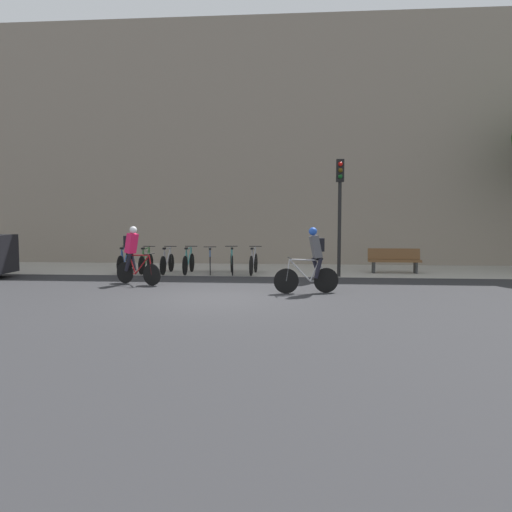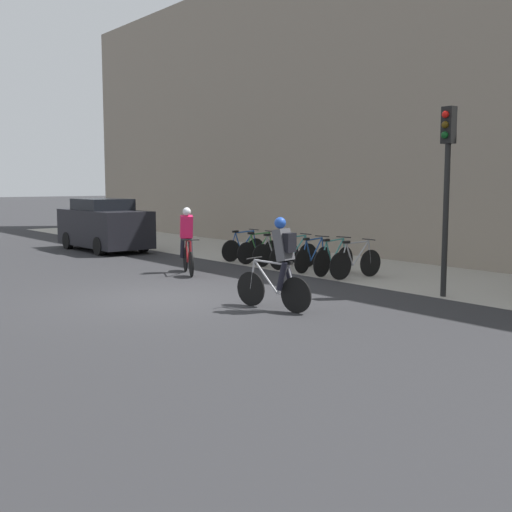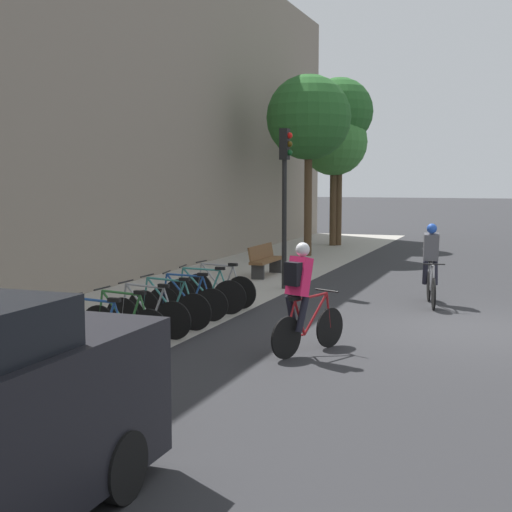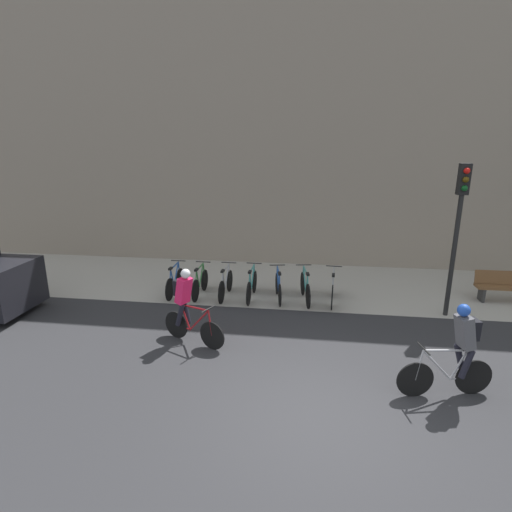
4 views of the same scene
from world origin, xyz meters
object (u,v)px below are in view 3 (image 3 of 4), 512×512
at_px(parked_bike_3, 169,307).
at_px(traffic_light_pole, 285,179).
at_px(parked_bike_2, 148,315).
at_px(parked_bike_1, 124,323).
at_px(cyclist_pink, 302,295).
at_px(parked_bike_5, 204,294).
at_px(cyclist_grey, 431,262).
at_px(parked_bike_6, 219,288).
at_px(parked_bike_0, 98,333).
at_px(bench, 265,259).
at_px(parked_bike_4, 187,301).

relative_size(parked_bike_3, traffic_light_pole, 0.44).
bearing_deg(parked_bike_2, parked_bike_1, 179.96).
relative_size(parked_bike_1, traffic_light_pole, 0.41).
bearing_deg(cyclist_pink, traffic_light_pole, 20.26).
bearing_deg(parked_bike_5, cyclist_grey, -56.72).
height_order(parked_bike_1, traffic_light_pole, traffic_light_pole).
xyz_separation_m(parked_bike_1, traffic_light_pole, (6.92, -0.50, 2.35)).
relative_size(parked_bike_6, traffic_light_pole, 0.43).
height_order(cyclist_pink, parked_bike_5, cyclist_pink).
distance_m(cyclist_pink, traffic_light_pole, 7.07).
bearing_deg(parked_bike_0, cyclist_pink, -65.86).
distance_m(cyclist_pink, parked_bike_6, 4.51).
height_order(cyclist_pink, parked_bike_0, cyclist_pink).
height_order(cyclist_grey, parked_bike_3, cyclist_grey).
xyz_separation_m(cyclist_grey, parked_bike_0, (-6.70, 4.21, -0.55)).
bearing_deg(parked_bike_6, bench, 8.58).
relative_size(parked_bike_3, parked_bike_6, 1.00).
height_order(cyclist_pink, parked_bike_1, cyclist_pink).
distance_m(parked_bike_5, traffic_light_pole, 4.46).
bearing_deg(parked_bike_6, parked_bike_2, -179.99).
height_order(parked_bike_4, traffic_light_pole, traffic_light_pole).
distance_m(cyclist_grey, parked_bike_5, 5.06).
relative_size(cyclist_grey, parked_bike_4, 1.11).
bearing_deg(parked_bike_0, parked_bike_3, -0.02).
distance_m(parked_bike_3, bench, 7.49).
height_order(parked_bike_2, traffic_light_pole, traffic_light_pole).
relative_size(parked_bike_4, parked_bike_6, 0.93).
distance_m(parked_bike_4, parked_bike_6, 1.57).
relative_size(parked_bike_1, parked_bike_6, 0.94).
height_order(cyclist_pink, parked_bike_6, cyclist_pink).
height_order(parked_bike_2, parked_bike_5, parked_bike_5).
distance_m(cyclist_grey, parked_bike_3, 6.07).
relative_size(cyclist_grey, traffic_light_pole, 0.45).
xyz_separation_m(parked_bike_0, parked_bike_6, (4.72, -0.00, 0.01)).
distance_m(parked_bike_3, parked_bike_6, 2.36).
distance_m(parked_bike_0, parked_bike_2, 1.57).
relative_size(cyclist_pink, parked_bike_2, 1.05).
height_order(parked_bike_2, parked_bike_3, parked_bike_3).
distance_m(cyclist_pink, parked_bike_4, 3.47).
bearing_deg(parked_bike_3, cyclist_grey, -44.13).
height_order(cyclist_grey, parked_bike_6, cyclist_grey).
bearing_deg(cyclist_grey, cyclist_pink, 166.11).
xyz_separation_m(cyclist_grey, parked_bike_1, (-5.91, 4.21, -0.55)).
bearing_deg(traffic_light_pole, cyclist_pink, -159.74).
height_order(parked_bike_6, traffic_light_pole, traffic_light_pole).
xyz_separation_m(parked_bike_2, parked_bike_4, (1.58, 0.00, -0.01)).
distance_m(parked_bike_1, parked_bike_4, 2.36).
bearing_deg(parked_bike_5, parked_bike_4, 179.99).
xyz_separation_m(parked_bike_2, parked_bike_3, (0.79, -0.00, 0.01)).
xyz_separation_m(parked_bike_0, parked_bike_2, (1.57, -0.00, -0.00)).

